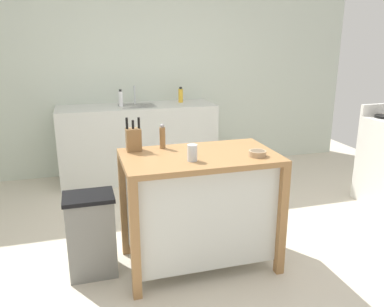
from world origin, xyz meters
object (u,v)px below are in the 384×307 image
at_px(bowl_stoneware_deep, 257,153).
at_px(bottle_dish_soap, 121,99).
at_px(kitchen_island, 199,204).
at_px(sink_faucet, 135,95).
at_px(pepper_grinder, 162,137).
at_px(trash_bin, 91,234).
at_px(drinking_cup, 192,153).
at_px(knife_block, 134,139).
at_px(bottle_hand_soap, 181,95).

relative_size(bowl_stoneware_deep, bottle_dish_soap, 0.62).
distance_m(kitchen_island, sink_faucet, 2.32).
distance_m(bowl_stoneware_deep, pepper_grinder, 0.73).
bearing_deg(trash_bin, bowl_stoneware_deep, -11.64).
xyz_separation_m(drinking_cup, trash_bin, (-0.71, 0.22, -0.63)).
bearing_deg(trash_bin, sink_faucet, 72.88).
bearing_deg(knife_block, drinking_cup, -46.20).
relative_size(kitchen_island, bottle_hand_soap, 5.82).
height_order(sink_faucet, bottle_dish_soap, sink_faucet).
height_order(bowl_stoneware_deep, sink_faucet, sink_faucet).
relative_size(pepper_grinder, trash_bin, 0.30).
bearing_deg(knife_block, kitchen_island, -27.51).
bearing_deg(drinking_cup, knife_block, 133.80).
relative_size(drinking_cup, sink_faucet, 0.53).
xyz_separation_m(drinking_cup, bottle_hand_soap, (0.53, 2.32, 0.06)).
distance_m(pepper_grinder, sink_faucet, 2.01).
distance_m(knife_block, trash_bin, 0.77).
height_order(bottle_dish_soap, bottle_hand_soap, bottle_dish_soap).
distance_m(pepper_grinder, trash_bin, 0.89).
relative_size(pepper_grinder, bottle_hand_soap, 0.98).
height_order(bowl_stoneware_deep, trash_bin, bowl_stoneware_deep).
relative_size(kitchen_island, bowl_stoneware_deep, 8.98).
relative_size(knife_block, drinking_cup, 2.21).
bearing_deg(knife_block, bottle_dish_soap, 86.44).
relative_size(trash_bin, bottle_dish_soap, 3.10).
xyz_separation_m(sink_faucet, bottle_hand_soap, (0.57, -0.07, -0.02)).
distance_m(bowl_stoneware_deep, drinking_cup, 0.48).
distance_m(knife_block, sink_faucet, 2.04).
bearing_deg(pepper_grinder, trash_bin, -165.57).
height_order(drinking_cup, bottle_hand_soap, bottle_hand_soap).
height_order(kitchen_island, knife_block, knife_block).
height_order(bowl_stoneware_deep, drinking_cup, drinking_cup).
relative_size(kitchen_island, drinking_cup, 9.79).
distance_m(drinking_cup, sink_faucet, 2.39).
bearing_deg(bowl_stoneware_deep, bottle_dish_soap, 107.69).
height_order(kitchen_island, pepper_grinder, pepper_grinder).
xyz_separation_m(kitchen_island, sink_faucet, (-0.14, 2.25, 0.53)).
height_order(knife_block, trash_bin, knife_block).
relative_size(trash_bin, bottle_hand_soap, 3.24).
bearing_deg(bottle_dish_soap, bottle_hand_soap, 7.22).
bearing_deg(bottle_dish_soap, drinking_cup, -83.96).
relative_size(knife_block, sink_faucet, 1.16).
distance_m(kitchen_island, bowl_stoneware_deep, 0.59).
bearing_deg(bowl_stoneware_deep, kitchen_island, 158.00).
height_order(kitchen_island, trash_bin, kitchen_island).
distance_m(bottle_dish_soap, bottle_hand_soap, 0.77).
relative_size(sink_faucet, bottle_dish_soap, 1.08).
bearing_deg(bowl_stoneware_deep, trash_bin, 168.36).
bearing_deg(knife_block, trash_bin, -158.39).
distance_m(knife_block, bowl_stoneware_deep, 0.92).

